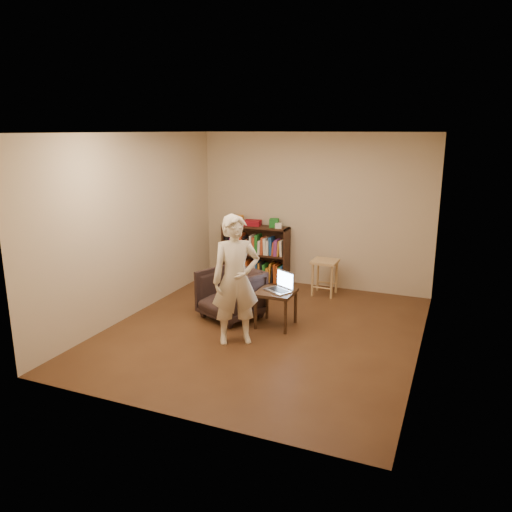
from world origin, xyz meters
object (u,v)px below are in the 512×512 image
at_px(bookshelf, 256,257).
at_px(laptop, 281,286).
at_px(stool, 325,267).
at_px(armchair, 231,294).
at_px(side_table, 276,297).
at_px(person, 236,280).

height_order(bookshelf, laptop, bookshelf).
bearing_deg(bookshelf, stool, -12.22).
relative_size(armchair, side_table, 1.54).
bearing_deg(armchair, stool, 80.80).
relative_size(laptop, person, 0.26).
bearing_deg(stool, person, -103.55).
distance_m(armchair, side_table, 0.71).
height_order(armchair, laptop, laptop).
bearing_deg(stool, laptop, -97.86).
xyz_separation_m(stool, laptop, (-0.21, -1.52, 0.10)).
bearing_deg(stool, side_table, -99.54).
bearing_deg(side_table, armchair, 176.13).
bearing_deg(bookshelf, laptop, -58.09).
bearing_deg(laptop, person, -84.71).
distance_m(bookshelf, armchair, 1.85).
bearing_deg(side_table, bookshelf, 120.04).
height_order(armchair, person, person).
relative_size(stool, laptop, 1.34).
distance_m(bookshelf, person, 2.70).
height_order(side_table, laptop, laptop).
bearing_deg(laptop, bookshelf, 151.62).
height_order(bookshelf, side_table, bookshelf).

